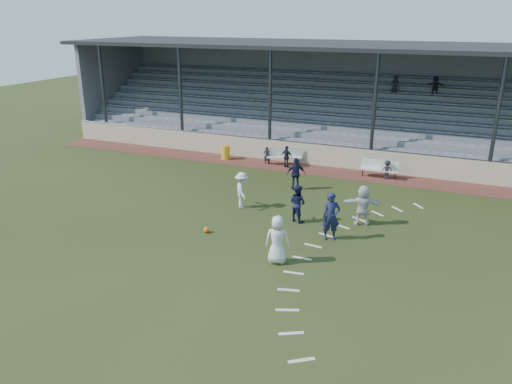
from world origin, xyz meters
TOP-DOWN VIEW (x-y plane):
  - ground at (0.00, 0.00)m, footprint 90.00×90.00m
  - cinder_track at (0.00, 10.50)m, footprint 34.00×2.00m
  - retaining_wall at (0.00, 11.55)m, footprint 34.00×0.18m
  - bench_left at (-1.76, 10.93)m, footprint 2.02×1.08m
  - bench_right at (3.71, 10.56)m, footprint 2.01×0.48m
  - trash_bin at (-5.40, 10.58)m, footprint 0.51×0.51m
  - football at (-1.36, 0.64)m, footprint 0.23×0.23m
  - player_white_lead at (2.13, -0.64)m, footprint 0.94×0.71m
  - player_navy_lead at (3.34, 1.97)m, footprint 0.81×0.70m
  - player_navy_mid at (1.58, 3.20)m, footprint 0.94×0.84m
  - player_white_wing at (-1.21, 3.73)m, footprint 1.10×1.22m
  - player_navy_wing at (0.22, 7.02)m, footprint 1.02×0.80m
  - player_white_back at (4.17, 3.91)m, footprint 1.64×0.84m
  - sub_left_near at (-2.76, 10.59)m, footprint 0.40×0.30m
  - sub_left_far at (-1.45, 10.38)m, footprint 0.78×0.46m
  - sub_right at (4.12, 10.39)m, footprint 0.72×0.51m
  - grandstand at (0.00, 16.26)m, footprint 34.60×9.00m
  - penalty_arc at (4.12, 0.00)m, footprint 3.89×14.63m

SIDE VIEW (x-z plane):
  - ground at x=0.00m, z-range 0.00..0.00m
  - penalty_arc at x=4.12m, z-range 0.00..0.01m
  - cinder_track at x=0.00m, z-range 0.00..0.02m
  - football at x=-1.36m, z-range 0.00..0.23m
  - trash_bin at x=-5.40m, z-range 0.02..0.84m
  - sub_left_near at x=-2.76m, z-range 0.02..1.02m
  - sub_right at x=4.12m, z-range 0.02..1.04m
  - bench_left at x=-1.76m, z-range 0.11..1.06m
  - bench_right at x=3.71m, z-range 0.11..1.06m
  - retaining_wall at x=0.00m, z-range 0.00..1.20m
  - sub_left_far at x=-1.45m, z-range 0.02..1.26m
  - player_navy_mid at x=1.58m, z-range 0.00..1.59m
  - player_navy_wing at x=0.22m, z-range 0.00..1.62m
  - player_white_wing at x=-1.21m, z-range 0.00..1.64m
  - player_white_back at x=4.17m, z-range 0.00..1.70m
  - player_white_lead at x=2.13m, z-range 0.00..1.75m
  - player_navy_lead at x=3.34m, z-range 0.00..1.88m
  - grandstand at x=0.00m, z-range -1.10..5.51m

